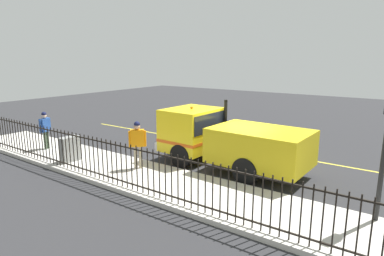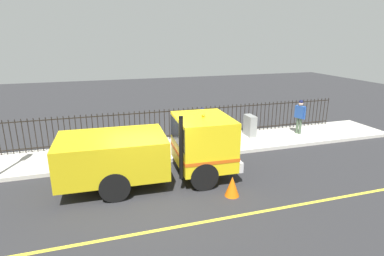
% 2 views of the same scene
% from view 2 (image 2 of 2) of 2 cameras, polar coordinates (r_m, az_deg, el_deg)
% --- Properties ---
extents(ground_plane, '(56.31, 56.31, 0.00)m').
position_cam_2_polar(ground_plane, '(10.82, -7.87, -10.81)').
color(ground_plane, '#2B2B2D').
rests_on(ground_plane, ground).
extents(sidewalk_slab, '(2.76, 25.60, 0.15)m').
position_cam_2_polar(sidewalk_slab, '(13.78, -10.19, -4.40)').
color(sidewalk_slab, beige).
rests_on(sidewalk_slab, ground).
extents(lane_marking, '(0.12, 23.04, 0.01)m').
position_cam_2_polar(lane_marking, '(8.72, -5.00, -18.06)').
color(lane_marking, yellow).
rests_on(lane_marking, ground).
extents(work_truck, '(2.56, 6.13, 2.58)m').
position_cam_2_polar(work_truck, '(10.80, -5.74, -3.55)').
color(work_truck, yellow).
rests_on(work_truck, ground).
extents(worker_standing, '(0.52, 0.54, 1.83)m').
position_cam_2_polar(worker_standing, '(13.55, 1.87, 0.83)').
color(worker_standing, orange).
rests_on(worker_standing, sidewalk_slab).
extents(pedestrian_distant, '(0.62, 0.36, 1.75)m').
position_cam_2_polar(pedestrian_distant, '(16.51, 19.29, 2.59)').
color(pedestrian_distant, '#264C99').
rests_on(pedestrian_distant, sidewalk_slab).
extents(iron_fence, '(0.04, 21.79, 1.50)m').
position_cam_2_polar(iron_fence, '(14.59, -10.93, 0.20)').
color(iron_fence, black).
rests_on(iron_fence, sidewalk_slab).
extents(utility_cabinet, '(0.79, 0.37, 1.03)m').
position_cam_2_polar(utility_cabinet, '(15.71, 10.62, 0.47)').
color(utility_cabinet, gray).
rests_on(utility_cabinet, sidewalk_slab).
extents(traffic_cone, '(0.47, 0.47, 0.67)m').
position_cam_2_polar(traffic_cone, '(10.16, 7.42, -10.59)').
color(traffic_cone, orange).
rests_on(traffic_cone, ground).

